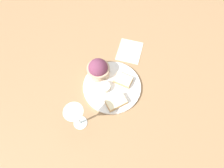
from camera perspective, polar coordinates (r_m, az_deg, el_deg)
The scene contains 8 objects.
ground_plane at distance 0.88m, azimuth -0.00°, elevation -0.99°, with size 4.00×4.00×0.00m, color #93704C.
dinner_plate at distance 0.87m, azimuth -0.00°, elevation -0.79°, with size 0.29×0.29×0.01m.
salad_bowl at distance 0.87m, azimuth -4.51°, elevation 4.90°, with size 0.11×0.11×0.10m.
sauce_ramekin at distance 0.85m, azimuth -2.50°, elevation -0.95°, with size 0.06×0.06×0.03m.
cheese_toast_near at distance 0.82m, azimuth 1.09°, elevation -5.95°, with size 0.11×0.08×0.03m.
cheese_toast_far at distance 0.87m, azimuth 3.65°, elevation 1.38°, with size 0.11×0.10×0.03m.
wine_glass at distance 0.72m, azimuth -11.76°, elevation -10.03°, with size 0.08×0.08×0.17m.
napkin at distance 1.00m, azimuth 5.77°, elevation 10.71°, with size 0.18×0.19×0.01m.
Camera 1 is at (-0.08, -0.37, 0.79)m, focal length 28.00 mm.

